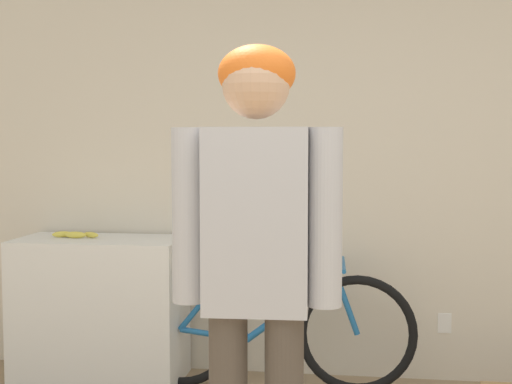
% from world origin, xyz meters
% --- Properties ---
extents(wall_back, '(8.00, 0.07, 2.60)m').
position_xyz_m(wall_back, '(0.00, 2.71, 1.30)').
color(wall_back, beige).
rests_on(wall_back, ground_plane).
extents(side_shelf, '(0.99, 0.51, 0.86)m').
position_xyz_m(side_shelf, '(-1.51, 2.40, 0.43)').
color(side_shelf, white).
rests_on(side_shelf, ground_plane).
extents(person, '(0.59, 0.25, 1.77)m').
position_xyz_m(person, '(-0.32, 0.74, 1.07)').
color(person, '#4C4238').
rests_on(person, ground_plane).
extents(bicycle, '(1.71, 0.46, 0.75)m').
position_xyz_m(bicycle, '(-0.49, 2.36, 0.36)').
color(bicycle, black).
rests_on(bicycle, ground_plane).
extents(banana, '(0.30, 0.09, 0.04)m').
position_xyz_m(banana, '(-1.66, 2.41, 0.88)').
color(banana, '#EAD64C').
rests_on(banana, side_shelf).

